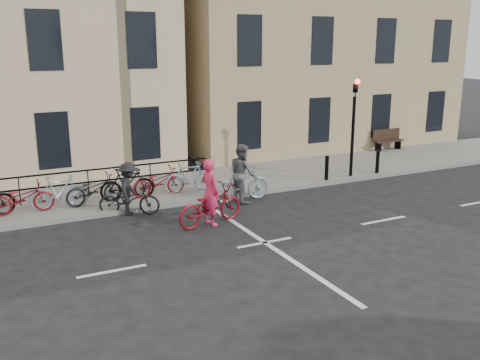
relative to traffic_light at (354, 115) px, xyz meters
name	(u,v)px	position (x,y,z in m)	size (l,w,h in m)	color
ground	(265,243)	(-6.20, -4.34, -2.45)	(120.00, 120.00, 0.00)	black
sidewalk	(67,201)	(-10.20, 1.66, -2.38)	(46.00, 4.00, 0.15)	slate
building_east	(294,21)	(2.80, 8.66, 3.70)	(14.00, 10.00, 12.00)	tan
traffic_light	(354,115)	(0.00, 0.00, 0.00)	(0.18, 0.30, 3.90)	black
bollard_east	(327,168)	(-1.20, -0.09, -1.85)	(0.14, 0.14, 0.90)	black
bollard_west	(377,162)	(1.20, -0.09, -1.85)	(0.14, 0.14, 0.90)	black
bench	(387,139)	(4.80, 3.39, -1.78)	(1.60, 0.41, 0.97)	black
parked_bikes	(75,191)	(-10.07, 0.70, -1.81)	(9.35, 1.23, 1.05)	black
cyclist_pink	(210,202)	(-6.87, -2.35, -1.79)	(2.27, 1.23, 1.92)	maroon
cyclist_grey	(242,178)	(-5.01, -0.70, -1.68)	(1.99, 0.94, 1.92)	#809AA8
cyclist_dark	(129,194)	(-8.70, -0.44, -1.81)	(1.92, 1.35, 1.63)	black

